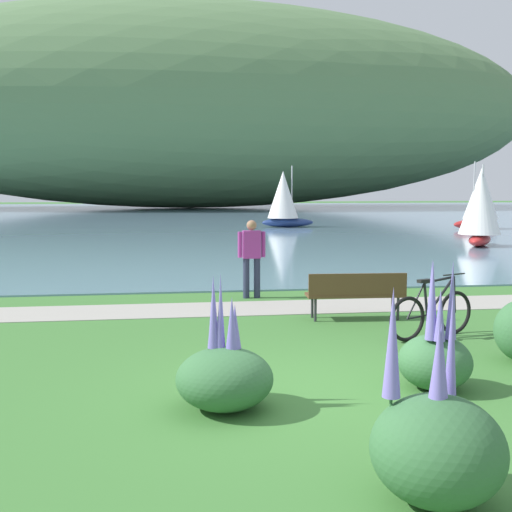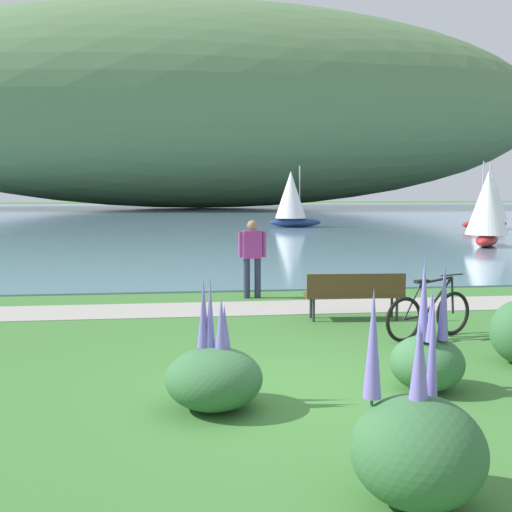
{
  "view_description": "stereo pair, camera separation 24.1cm",
  "coord_description": "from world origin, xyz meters",
  "px_view_note": "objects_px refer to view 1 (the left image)",
  "views": [
    {
      "loc": [
        -1.62,
        -7.16,
        2.42
      ],
      "look_at": [
        0.18,
        5.85,
        1.0
      ],
      "focal_mm": 44.67,
      "sensor_mm": 36.0,
      "label": 1
    },
    {
      "loc": [
        -1.38,
        -7.19,
        2.42
      ],
      "look_at": [
        0.18,
        5.85,
        1.0
      ],
      "focal_mm": 44.67,
      "sensor_mm": 36.0,
      "label": 2
    }
  ],
  "objects_px": {
    "person_at_shoreline": "(252,254)",
    "sailboat_nearest_to_shore": "(480,197)",
    "sailboat_mid_bay": "(284,198)",
    "park_bench_near_camera": "(356,292)",
    "bicycle_leaning_near_bench": "(432,313)",
    "sailboat_toward_hillside": "(480,208)"
  },
  "relations": [
    {
      "from": "person_at_shoreline",
      "to": "sailboat_nearest_to_shore",
      "type": "bearing_deg",
      "value": 52.47
    },
    {
      "from": "sailboat_mid_bay",
      "to": "person_at_shoreline",
      "type": "bearing_deg",
      "value": -101.97
    },
    {
      "from": "sailboat_mid_bay",
      "to": "sailboat_nearest_to_shore",
      "type": "bearing_deg",
      "value": -16.15
    },
    {
      "from": "person_at_shoreline",
      "to": "sailboat_mid_bay",
      "type": "relative_size",
      "value": 0.47
    },
    {
      "from": "park_bench_near_camera",
      "to": "sailboat_mid_bay",
      "type": "distance_m",
      "value": 26.72
    },
    {
      "from": "bicycle_leaning_near_bench",
      "to": "sailboat_nearest_to_shore",
      "type": "height_order",
      "value": "sailboat_nearest_to_shore"
    },
    {
      "from": "bicycle_leaning_near_bench",
      "to": "sailboat_toward_hillside",
      "type": "bearing_deg",
      "value": 60.43
    },
    {
      "from": "park_bench_near_camera",
      "to": "sailboat_nearest_to_shore",
      "type": "xyz_separation_m",
      "value": [
        14.35,
        23.31,
        1.32
      ]
    },
    {
      "from": "park_bench_near_camera",
      "to": "sailboat_toward_hillside",
      "type": "distance_m",
      "value": 16.01
    },
    {
      "from": "bicycle_leaning_near_bench",
      "to": "sailboat_toward_hillside",
      "type": "height_order",
      "value": "sailboat_toward_hillside"
    },
    {
      "from": "person_at_shoreline",
      "to": "sailboat_nearest_to_shore",
      "type": "distance_m",
      "value": 26.18
    },
    {
      "from": "bicycle_leaning_near_bench",
      "to": "sailboat_mid_bay",
      "type": "bearing_deg",
      "value": 84.55
    },
    {
      "from": "bicycle_leaning_near_bench",
      "to": "sailboat_mid_bay",
      "type": "distance_m",
      "value": 28.14
    },
    {
      "from": "park_bench_near_camera",
      "to": "person_at_shoreline",
      "type": "distance_m",
      "value": 3.05
    },
    {
      "from": "park_bench_near_camera",
      "to": "person_at_shoreline",
      "type": "bearing_deg",
      "value": 121.78
    },
    {
      "from": "sailboat_mid_bay",
      "to": "sailboat_toward_hillside",
      "type": "xyz_separation_m",
      "value": [
        5.64,
        -13.34,
        -0.16
      ]
    },
    {
      "from": "park_bench_near_camera",
      "to": "sailboat_mid_bay",
      "type": "relative_size",
      "value": 0.5
    },
    {
      "from": "person_at_shoreline",
      "to": "sailboat_mid_bay",
      "type": "distance_m",
      "value": 24.44
    },
    {
      "from": "sailboat_mid_bay",
      "to": "sailboat_toward_hillside",
      "type": "distance_m",
      "value": 14.49
    },
    {
      "from": "sailboat_nearest_to_shore",
      "to": "sailboat_toward_hillside",
      "type": "bearing_deg",
      "value": -117.19
    },
    {
      "from": "sailboat_mid_bay",
      "to": "bicycle_leaning_near_bench",
      "type": "bearing_deg",
      "value": -95.45
    },
    {
      "from": "bicycle_leaning_near_bench",
      "to": "sailboat_nearest_to_shore",
      "type": "xyz_separation_m",
      "value": [
        13.54,
        24.83,
        1.45
      ]
    }
  ]
}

